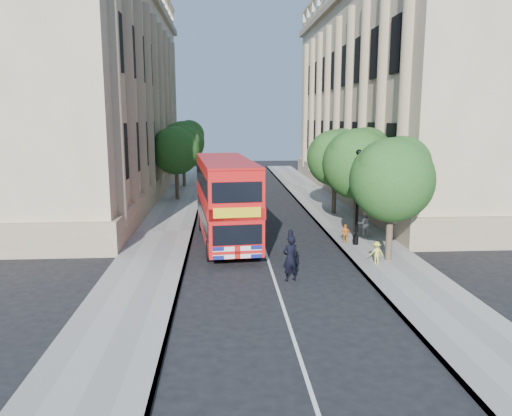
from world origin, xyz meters
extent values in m
plane|color=black|center=(0.00, 0.00, 0.00)|extent=(120.00, 120.00, 0.00)
cube|color=gray|center=(5.75, 10.00, 0.06)|extent=(3.50, 80.00, 0.12)
cube|color=gray|center=(-5.75, 10.00, 0.06)|extent=(3.50, 80.00, 0.12)
cube|color=tan|center=(13.80, 24.00, 9.00)|extent=(12.00, 38.00, 18.00)
cube|color=tan|center=(-13.80, 24.00, 9.00)|extent=(12.00, 38.00, 18.00)
cylinder|color=#473828|center=(5.80, 3.00, 1.43)|extent=(0.32, 0.32, 2.86)
sphere|color=#1B521F|center=(5.80, 3.00, 4.03)|extent=(4.00, 4.00, 4.00)
sphere|color=#1B521F|center=(6.40, 3.40, 4.68)|extent=(2.80, 2.80, 2.80)
sphere|color=#1B521F|center=(5.30, 2.70, 4.55)|extent=(2.60, 2.60, 2.60)
cylinder|color=#473828|center=(5.80, 9.00, 1.50)|extent=(0.32, 0.32, 2.99)
sphere|color=#1B521F|center=(5.80, 9.00, 4.22)|extent=(4.20, 4.20, 4.20)
sphere|color=#1B521F|center=(6.40, 9.40, 4.90)|extent=(2.94, 2.94, 2.94)
sphere|color=#1B521F|center=(5.30, 8.70, 4.76)|extent=(2.73, 2.73, 2.73)
cylinder|color=#473828|center=(5.80, 15.00, 1.45)|extent=(0.32, 0.32, 2.90)
sphere|color=#1B521F|center=(5.80, 15.00, 4.09)|extent=(4.00, 4.00, 4.00)
sphere|color=#1B521F|center=(6.40, 15.40, 4.75)|extent=(2.80, 2.80, 2.80)
sphere|color=#1B521F|center=(5.30, 14.70, 4.62)|extent=(2.60, 2.60, 2.60)
cylinder|color=#473828|center=(-6.00, 22.00, 1.50)|extent=(0.32, 0.32, 2.99)
sphere|color=#1B521F|center=(-6.00, 22.00, 4.22)|extent=(4.00, 4.00, 4.00)
sphere|color=#1B521F|center=(-5.40, 22.40, 4.90)|extent=(2.80, 2.80, 2.80)
sphere|color=#1B521F|center=(-6.50, 21.70, 4.76)|extent=(2.60, 2.60, 2.60)
cylinder|color=#473828|center=(-6.00, 30.00, 1.58)|extent=(0.32, 0.32, 3.17)
sphere|color=#1B521F|center=(-6.00, 30.00, 4.46)|extent=(4.20, 4.20, 4.20)
sphere|color=#1B521F|center=(-5.40, 30.40, 5.18)|extent=(2.94, 2.94, 2.94)
sphere|color=#1B521F|center=(-6.50, 29.70, 5.04)|extent=(2.73, 2.73, 2.73)
cylinder|color=black|center=(5.00, 6.00, 0.37)|extent=(0.30, 0.30, 0.50)
cylinder|color=black|center=(5.00, 6.00, 2.62)|extent=(0.14, 0.14, 5.00)
sphere|color=black|center=(5.00, 6.00, 5.12)|extent=(0.32, 0.32, 0.32)
cube|color=red|center=(-2.03, 7.35, 2.53)|extent=(3.56, 10.12, 4.12)
cube|color=black|center=(-2.03, 7.35, 1.62)|extent=(3.56, 9.50, 0.94)
cube|color=black|center=(-2.03, 7.35, 3.60)|extent=(3.56, 9.50, 0.94)
cube|color=yellow|center=(-1.55, 2.42, 2.66)|extent=(2.19, 0.29, 0.47)
cylinder|color=black|center=(-2.86, 3.76, 0.52)|extent=(0.39, 1.07, 1.04)
cylinder|color=black|center=(-0.52, 3.99, 0.52)|extent=(0.39, 1.07, 1.04)
cylinder|color=black|center=(-3.52, 10.51, 0.52)|extent=(0.39, 1.07, 1.04)
cylinder|color=black|center=(-1.18, 10.74, 0.52)|extent=(0.39, 1.07, 1.04)
cube|color=black|center=(-2.24, 9.10, 1.32)|extent=(2.00, 1.81, 2.05)
cube|color=black|center=(-2.21, 8.27, 1.56)|extent=(1.76, 0.15, 0.68)
cube|color=black|center=(-2.30, 11.25, 1.52)|extent=(2.04, 3.18, 2.44)
cube|color=black|center=(-2.28, 10.67, 0.34)|extent=(1.89, 4.74, 0.24)
cylinder|color=black|center=(-3.11, 8.98, 0.39)|extent=(0.24, 0.79, 0.78)
cylinder|color=black|center=(-1.35, 9.03, 0.39)|extent=(0.24, 0.79, 0.78)
cylinder|color=black|center=(-3.20, 12.21, 0.39)|extent=(0.24, 0.79, 0.78)
cylinder|color=black|center=(-1.44, 12.25, 0.39)|extent=(0.24, 0.79, 0.78)
imported|color=black|center=(0.66, 0.56, 1.00)|extent=(0.84, 0.68, 1.99)
imported|color=beige|center=(5.94, 7.77, 0.89)|extent=(0.80, 0.65, 1.54)
imported|color=orange|center=(4.51, 6.36, 0.64)|extent=(0.63, 0.29, 1.05)
imported|color=#D0CA47|center=(5.01, 2.37, 0.66)|extent=(0.70, 0.42, 1.08)
camera|label=1|loc=(-2.21, -19.90, 6.97)|focal=35.00mm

